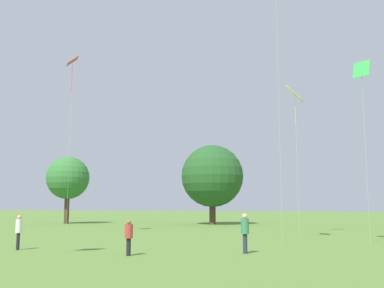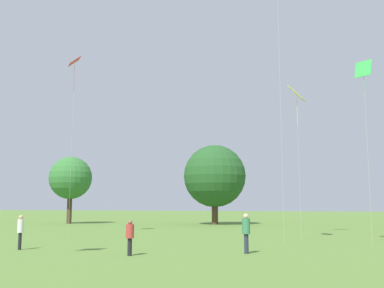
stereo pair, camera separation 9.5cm
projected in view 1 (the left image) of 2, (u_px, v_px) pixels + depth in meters
The scene contains 8 objects.
person_standing_0 at pixel (129, 234), 19.58m from camera, with size 0.43×0.43×1.54m.
person_standing_1 at pixel (245, 230), 20.49m from camera, with size 0.47×0.47×1.80m.
person_standing_5 at pixel (19, 229), 22.11m from camera, with size 0.35×0.35×1.69m.
kite_0 at pixel (295, 97), 28.79m from camera, with size 1.04×1.39×9.73m.
kite_4 at pixel (72, 67), 34.20m from camera, with size 1.28×1.30×13.42m.
kite_5 at pixel (362, 74), 25.77m from camera, with size 0.99×0.72×10.42m.
distant_tree_1 at pixel (68, 178), 53.08m from camera, with size 5.02×5.02×7.88m.
distant_tree_2 at pixel (212, 176), 51.10m from camera, with size 7.05×7.05×8.98m.
Camera 1 is at (4.30, -5.85, 2.20)m, focal length 42.00 mm.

